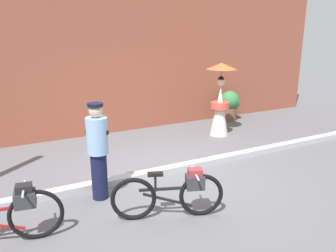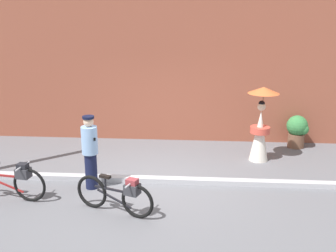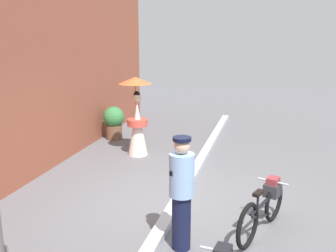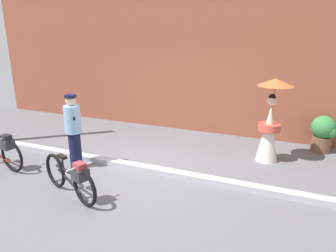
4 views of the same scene
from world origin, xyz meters
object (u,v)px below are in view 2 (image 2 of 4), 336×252
Objects in this scene: bicycle_near_officer at (118,194)px; bicycle_far_side at (9,180)px; person_with_parasol at (261,125)px; potted_plant_by_door at (297,130)px; person_officer at (90,151)px.

bicycle_near_officer is 0.88× the size of bicycle_far_side.
bicycle_near_officer is 4.35m from person_with_parasol.
bicycle_far_side is at bearing -150.30° from potted_plant_by_door.
bicycle_far_side is at bearing -156.61° from person_officer.
bicycle_far_side is (-2.30, 0.43, 0.03)m from bicycle_near_officer.
person_officer is 0.85× the size of person_with_parasol.
person_officer reaches higher than bicycle_far_side.
bicycle_near_officer is 5.93m from potted_plant_by_door.
bicycle_far_side is 1.12× the size of person_officer.
person_officer is 4.31m from person_with_parasol.
bicycle_near_officer is at bearing -134.76° from person_with_parasol.
potted_plant_by_door is (1.19, 1.09, -0.43)m from person_with_parasol.
person_with_parasol reaches higher than bicycle_far_side.
person_with_parasol reaches higher than potted_plant_by_door.
bicycle_far_side is 1.97× the size of potted_plant_by_door.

